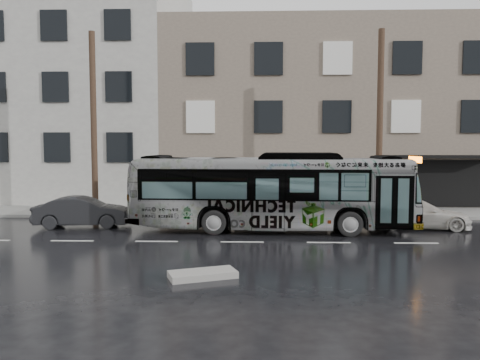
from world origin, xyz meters
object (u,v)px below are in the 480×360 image
(dark_sedan, at_px, (83,212))
(white_sedan, at_px, (419,214))
(bus, at_px, (271,192))
(sign_post, at_px, (401,192))
(utility_pole_rear, at_px, (94,124))
(utility_pole_front, at_px, (380,124))

(dark_sedan, bearing_deg, white_sedan, -96.77)
(bus, bearing_deg, white_sedan, -81.50)
(sign_post, xyz_separation_m, white_sedan, (-0.01, -2.59, -0.74))
(white_sedan, bearing_deg, dark_sedan, 98.12)
(bus, bearing_deg, dark_sedan, 88.74)
(utility_pole_rear, relative_size, dark_sedan, 2.21)
(utility_pole_front, height_order, white_sedan, utility_pole_front)
(utility_pole_front, bearing_deg, white_sedan, -67.11)
(utility_pole_rear, bearing_deg, bus, -20.74)
(utility_pole_front, height_order, dark_sedan, utility_pole_front)
(utility_pole_rear, distance_m, dark_sedan, 4.85)
(utility_pole_front, bearing_deg, dark_sedan, -168.58)
(sign_post, distance_m, white_sedan, 2.69)
(sign_post, bearing_deg, bus, -153.03)
(utility_pole_rear, distance_m, white_sedan, 15.84)
(utility_pole_front, relative_size, dark_sedan, 2.21)
(utility_pole_front, xyz_separation_m, utility_pole_rear, (-14.00, 0.00, 0.00))
(bus, height_order, white_sedan, bus)
(bus, bearing_deg, utility_pole_front, -56.07)
(sign_post, height_order, white_sedan, sign_post)
(utility_pole_rear, xyz_separation_m, white_sedan, (15.09, -2.59, -4.04))
(utility_pole_rear, relative_size, white_sedan, 2.13)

